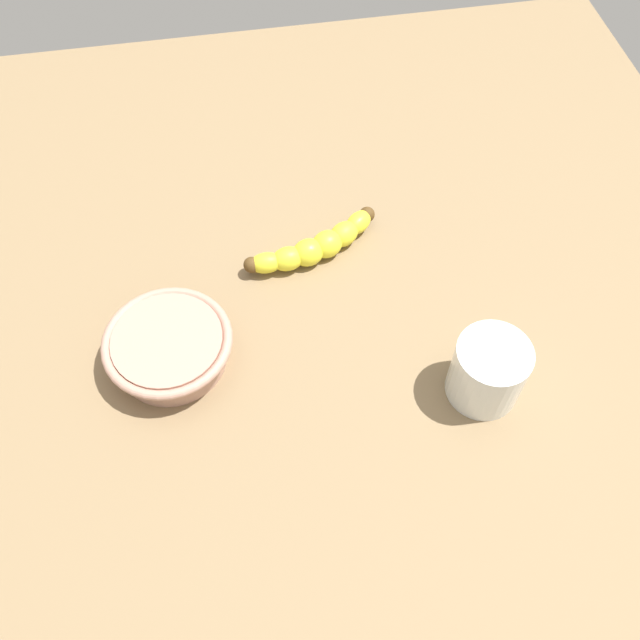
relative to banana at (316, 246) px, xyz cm
name	(u,v)px	position (x,y,z in cm)	size (l,w,h in cm)	color
wooden_tabletop	(327,305)	(-0.19, 7.58, -3.35)	(120.00, 120.00, 3.00)	olive
banana	(316,246)	(0.00, 0.00, 0.00)	(19.02, 8.96, 3.71)	yellow
smoothie_glass	(488,372)	(-15.94, 23.75, 2.26)	(8.61, 8.61, 8.50)	silver
ceramic_bowl	(169,347)	(20.09, 13.24, 0.99)	(15.54, 15.54, 4.76)	tan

